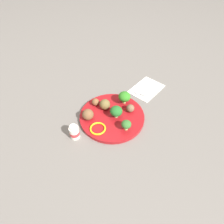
{
  "coord_description": "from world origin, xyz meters",
  "views": [
    {
      "loc": [
        0.39,
        0.39,
        0.62
      ],
      "look_at": [
        0.0,
        0.0,
        0.04
      ],
      "focal_mm": 30.34,
      "sensor_mm": 36.0,
      "label": 1
    }
  ],
  "objects": [
    {
      "name": "broccoli_floret_back_right",
      "position": [
        -0.1,
        -0.02,
        0.05
      ],
      "size": [
        0.05,
        0.05,
        0.06
      ],
      "color": "#A5C971",
      "rests_on": "plate"
    },
    {
      "name": "meatball_mid_left",
      "position": [
        -0.01,
        -0.05,
        0.04
      ],
      "size": [
        0.05,
        0.05,
        0.05
      ],
      "primitive_type": "sphere",
      "color": "brown",
      "rests_on": "plate"
    },
    {
      "name": "fork",
      "position": [
        -0.26,
        0.0,
        0.01
      ],
      "size": [
        0.12,
        0.02,
        0.01
      ],
      "color": "silver",
      "rests_on": "napkin"
    },
    {
      "name": "broccoli_floret_back_left",
      "position": [
        -0.01,
        0.02,
        0.05
      ],
      "size": [
        0.05,
        0.05,
        0.05
      ],
      "color": "#94CD7A",
      "rests_on": "plate"
    },
    {
      "name": "meatball_back_right",
      "position": [
        0.08,
        -0.06,
        0.04
      ],
      "size": [
        0.05,
        0.05,
        0.05
      ],
      "primitive_type": "sphere",
      "color": "brown",
      "rests_on": "plate"
    },
    {
      "name": "pepper_ring_mid_right",
      "position": [
        0.09,
        0.01,
        0.02
      ],
      "size": [
        0.08,
        0.08,
        0.01
      ],
      "primitive_type": "torus",
      "rotation": [
        0.0,
        0.0,
        5.98
      ],
      "color": "yellow",
      "rests_on": "plate"
    },
    {
      "name": "knife",
      "position": [
        -0.25,
        -0.03,
        0.01
      ],
      "size": [
        0.15,
        0.03,
        0.01
      ],
      "color": "silver",
      "rests_on": "napkin"
    },
    {
      "name": "meatball_front_right",
      "position": [
        0.01,
        -0.1,
        0.03
      ],
      "size": [
        0.03,
        0.03,
        0.03
      ],
      "primitive_type": "sphere",
      "color": "brown",
      "rests_on": "plate"
    },
    {
      "name": "meatball_near_rim",
      "position": [
        -0.07,
        0.04,
        0.03
      ],
      "size": [
        0.03,
        0.03,
        0.03
      ],
      "primitive_type": "sphere",
      "color": "brown",
      "rests_on": "plate"
    },
    {
      "name": "ground_plane",
      "position": [
        0.0,
        0.0,
        0.0
      ],
      "size": [
        4.0,
        4.0,
        0.0
      ],
      "primitive_type": "plane",
      "color": "slate"
    },
    {
      "name": "plate",
      "position": [
        0.0,
        0.0,
        0.01
      ],
      "size": [
        0.28,
        0.28,
        0.02
      ],
      "primitive_type": "cylinder",
      "color": "maroon",
      "rests_on": "ground_plane"
    },
    {
      "name": "napkin",
      "position": [
        -0.26,
        -0.01,
        0.0
      ],
      "size": [
        0.18,
        0.13,
        0.01
      ],
      "primitive_type": "cube",
      "rotation": [
        0.0,
        0.0,
        0.07
      ],
      "color": "white",
      "rests_on": "ground_plane"
    },
    {
      "name": "yogurt_bottle",
      "position": [
        0.18,
        -0.03,
        0.03
      ],
      "size": [
        0.04,
        0.04,
        0.07
      ],
      "color": "white",
      "rests_on": "ground_plane"
    },
    {
      "name": "broccoli_floret_near_rim",
      "position": [
        0.01,
        0.09,
        0.04
      ],
      "size": [
        0.04,
        0.04,
        0.05
      ],
      "color": "#ACCB74",
      "rests_on": "plate"
    }
  ]
}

